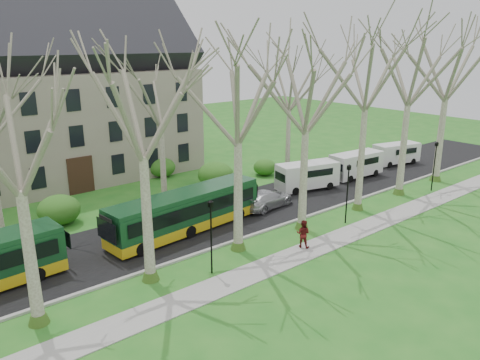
% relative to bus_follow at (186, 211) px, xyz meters
% --- Properties ---
extents(ground, '(120.00, 120.00, 0.00)m').
position_rel_bus_follow_xyz_m(ground, '(3.76, -4.99, -1.51)').
color(ground, '#21691E').
rests_on(ground, ground).
extents(sidewalk, '(70.00, 2.00, 0.06)m').
position_rel_bus_follow_xyz_m(sidewalk, '(3.76, -7.49, -1.48)').
color(sidewalk, gray).
rests_on(sidewalk, ground).
extents(road, '(80.00, 8.00, 0.06)m').
position_rel_bus_follow_xyz_m(road, '(3.76, 0.51, -1.48)').
color(road, black).
rests_on(road, ground).
extents(curb, '(80.00, 0.25, 0.14)m').
position_rel_bus_follow_xyz_m(curb, '(3.76, -3.49, -1.44)').
color(curb, '#A5A39E').
rests_on(curb, ground).
extents(building, '(26.50, 12.20, 16.00)m').
position_rel_bus_follow_xyz_m(building, '(-2.24, 19.01, 6.56)').
color(building, gray).
rests_on(building, ground).
extents(tree_row_verge, '(49.00, 7.00, 14.00)m').
position_rel_bus_follow_xyz_m(tree_row_verge, '(3.76, -4.69, 5.49)').
color(tree_row_verge, gray).
rests_on(tree_row_verge, ground).
extents(tree_row_far, '(33.00, 7.00, 12.00)m').
position_rel_bus_follow_xyz_m(tree_row_far, '(2.43, 6.01, 4.49)').
color(tree_row_far, gray).
rests_on(tree_row_far, ground).
extents(lamp_row, '(36.22, 0.22, 4.30)m').
position_rel_bus_follow_xyz_m(lamp_row, '(3.76, -5.99, 1.07)').
color(lamp_row, black).
rests_on(lamp_row, ground).
extents(hedges, '(30.60, 8.60, 2.00)m').
position_rel_bus_follow_xyz_m(hedges, '(-0.91, 9.01, -0.51)').
color(hedges, '#2E5B1A').
rests_on(hedges, ground).
extents(bus_follow, '(11.74, 3.48, 2.89)m').
position_rel_bus_follow_xyz_m(bus_follow, '(0.00, 0.00, 0.00)').
color(bus_follow, '#123F1F').
rests_on(bus_follow, road).
extents(sedan, '(5.13, 2.59, 1.43)m').
position_rel_bus_follow_xyz_m(sedan, '(7.46, -0.07, -0.73)').
color(sedan, '#B6B7BC').
rests_on(sedan, road).
extents(van_a, '(5.83, 3.31, 2.40)m').
position_rel_bus_follow_xyz_m(van_a, '(13.40, 1.12, -0.24)').
color(van_a, silver).
rests_on(van_a, road).
extents(van_b, '(5.65, 2.48, 2.40)m').
position_rel_bus_follow_xyz_m(van_b, '(19.86, 0.76, -0.25)').
color(van_b, silver).
rests_on(van_b, road).
extents(van_c, '(5.38, 3.02, 2.22)m').
position_rel_bus_follow_xyz_m(van_c, '(27.23, 1.13, -0.33)').
color(van_c, silver).
rests_on(van_c, road).
extents(pedestrian_b, '(1.03, 1.11, 1.82)m').
position_rel_bus_follow_xyz_m(pedestrian_b, '(4.24, -6.93, -0.54)').
color(pedestrian_b, '#551313').
rests_on(pedestrian_b, sidewalk).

